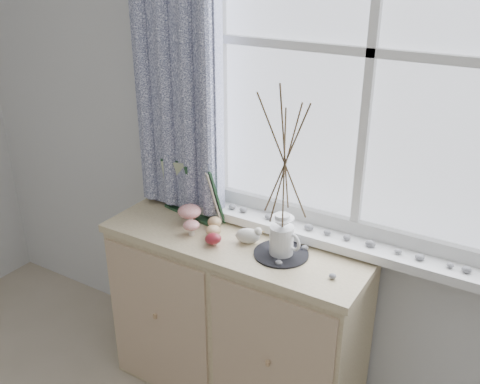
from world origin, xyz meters
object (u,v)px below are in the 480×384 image
Objects in this scene: sideboard at (236,318)px; toadstool_cluster at (190,215)px; twig_pitcher at (285,157)px; botanical_book at (190,191)px.

toadstool_cluster is at bearing -174.29° from sideboard.
twig_pitcher is (0.46, 0.00, 0.37)m from toadstool_cluster.
toadstool_cluster is 0.22× the size of twig_pitcher.
botanical_book is at bearing -166.05° from twig_pitcher.
toadstool_cluster reaches higher than sideboard.
twig_pitcher is at bearing -4.61° from sideboard.
twig_pitcher is at bearing 1.47° from botanical_book.
toadstool_cluster is (0.06, -0.09, -0.07)m from botanical_book.
toadstool_cluster is at bearing -155.80° from twig_pitcher.
sideboard is 0.63m from botanical_book.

